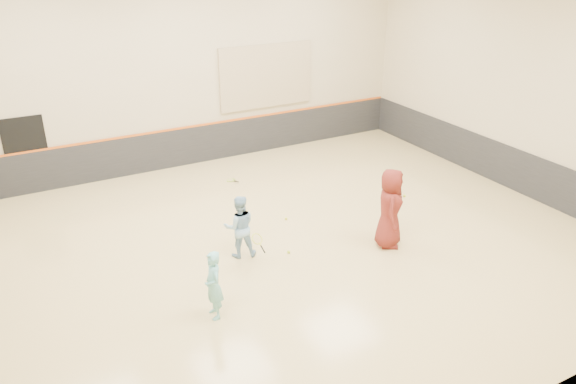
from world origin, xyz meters
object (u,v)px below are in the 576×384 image
instructor (240,227)px  spare_racket (231,179)px  girl (213,285)px  young_man (390,208)px

instructor → spare_racket: size_ratio=2.43×
spare_racket → instructor: bearing=-110.3°
instructor → spare_racket: (1.49, 4.02, -0.67)m
girl → instructor: 2.25m
girl → spare_racket: girl is taller
young_man → spare_racket: bearing=52.5°
girl → young_man: (4.54, 0.61, 0.26)m
instructor → young_man: bearing=175.4°
girl → young_man: bearing=101.5°
young_man → spare_racket: size_ratio=3.14×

